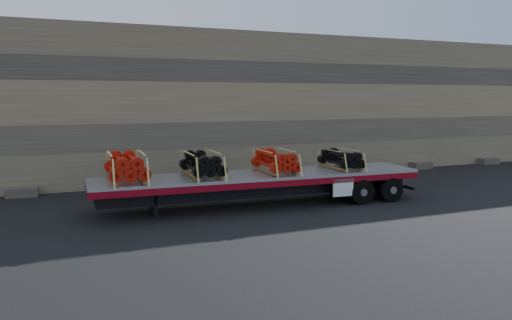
{
  "coord_description": "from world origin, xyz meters",
  "views": [
    {
      "loc": [
        -7.06,
        -16.84,
        3.92
      ],
      "look_at": [
        0.46,
        0.84,
        1.5
      ],
      "focal_mm": 35.0,
      "sensor_mm": 36.0,
      "label": 1
    }
  ],
  "objects_px": {
    "bundle_midrear": "(275,162)",
    "bundle_rear": "(341,160)",
    "bundle_front": "(126,168)",
    "bundle_midfront": "(202,165)",
    "trailer": "(260,190)"
  },
  "relations": [
    {
      "from": "bundle_midrear",
      "to": "bundle_rear",
      "type": "bearing_deg",
      "value": 0.0
    },
    {
      "from": "bundle_rear",
      "to": "bundle_front",
      "type": "bearing_deg",
      "value": 180.0
    },
    {
      "from": "bundle_midrear",
      "to": "bundle_front",
      "type": "bearing_deg",
      "value": 180.0
    },
    {
      "from": "bundle_midfront",
      "to": "bundle_midrear",
      "type": "bearing_deg",
      "value": -0.0
    },
    {
      "from": "trailer",
      "to": "bundle_midfront",
      "type": "xyz_separation_m",
      "value": [
        -2.16,
        0.1,
        1.0
      ]
    },
    {
      "from": "trailer",
      "to": "bundle_midfront",
      "type": "height_order",
      "value": "bundle_midfront"
    },
    {
      "from": "trailer",
      "to": "bundle_front",
      "type": "xyz_separation_m",
      "value": [
        -4.7,
        0.22,
        1.04
      ]
    },
    {
      "from": "bundle_front",
      "to": "bundle_midrear",
      "type": "relative_size",
      "value": 1.13
    },
    {
      "from": "trailer",
      "to": "bundle_midrear",
      "type": "height_order",
      "value": "bundle_midrear"
    },
    {
      "from": "bundle_rear",
      "to": "trailer",
      "type": "bearing_deg",
      "value": 180.0
    },
    {
      "from": "bundle_midrear",
      "to": "bundle_rear",
      "type": "height_order",
      "value": "bundle_midrear"
    },
    {
      "from": "bundle_rear",
      "to": "bundle_midfront",
      "type": "bearing_deg",
      "value": 180.0
    },
    {
      "from": "bundle_front",
      "to": "bundle_midrear",
      "type": "xyz_separation_m",
      "value": [
        5.28,
        -0.25,
        -0.05
      ]
    },
    {
      "from": "bundle_front",
      "to": "bundle_midfront",
      "type": "xyz_separation_m",
      "value": [
        2.54,
        -0.12,
        -0.04
      ]
    },
    {
      "from": "bundle_midfront",
      "to": "bundle_rear",
      "type": "distance_m",
      "value": 5.45
    }
  ]
}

